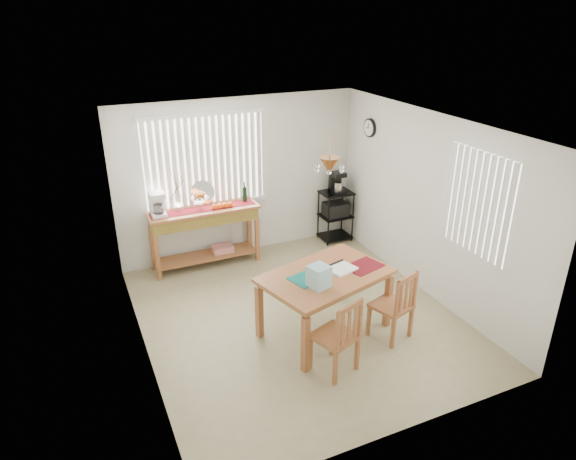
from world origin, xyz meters
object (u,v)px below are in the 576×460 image
chair_left (337,337)px  sideboard (205,223)px  cart_items (337,182)px  dining_table (326,281)px  chair_right (394,306)px  wire_cart (336,211)px

chair_left → sideboard: bearing=100.9°
cart_items → chair_left: cart_items is taller
cart_items → dining_table: 2.87m
dining_table → chair_right: chair_right is taller
cart_items → wire_cart: bearing=-90.0°
wire_cart → cart_items: 0.53m
dining_table → wire_cart: bearing=58.2°
dining_table → chair_left: (-0.25, -0.76, -0.27)m
cart_items → chair_left: (-1.75, -3.19, -0.60)m
chair_right → cart_items: bearing=74.9°
cart_items → chair_right: (-0.78, -2.91, -0.60)m
wire_cart → chair_right: (-0.78, -2.90, -0.08)m
sideboard → dining_table: 2.56m
sideboard → cart_items: cart_items is taller
chair_left → chair_right: 1.00m
sideboard → chair_right: bearing=-61.4°
sideboard → cart_items: size_ratio=4.66×
cart_items → dining_table: size_ratio=0.21×
chair_right → sideboard: bearing=118.6°
dining_table → chair_right: size_ratio=1.88×
dining_table → chair_right: (0.72, -0.48, -0.28)m
cart_items → chair_right: 3.07m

